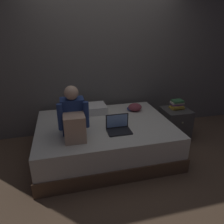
{
  "coord_description": "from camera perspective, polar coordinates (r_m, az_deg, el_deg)",
  "views": [
    {
      "loc": [
        -0.76,
        -2.41,
        1.83
      ],
      "look_at": [
        -0.13,
        0.1,
        0.77
      ],
      "focal_mm": 32.96,
      "sensor_mm": 36.0,
      "label": 1
    }
  ],
  "objects": [
    {
      "name": "book_stack",
      "position": [
        3.68,
        17.59,
        1.98
      ],
      "size": [
        0.23,
        0.17,
        0.16
      ],
      "color": "gold",
      "rests_on": "nightstand"
    },
    {
      "name": "wall_back",
      "position": [
        3.72,
        -2.18,
        14.88
      ],
      "size": [
        5.6,
        0.1,
        2.7
      ],
      "primitive_type": "cube",
      "color": "#605B56",
      "rests_on": "ground_plane"
    },
    {
      "name": "laptop",
      "position": [
        2.82,
        1.77,
        -4.2
      ],
      "size": [
        0.32,
        0.23,
        0.22
      ],
      "color": "black",
      "rests_on": "bed"
    },
    {
      "name": "person_sitting",
      "position": [
        2.66,
        -10.65,
        -1.61
      ],
      "size": [
        0.39,
        0.44,
        0.66
      ],
      "color": "navy",
      "rests_on": "bed"
    },
    {
      "name": "nightstand",
      "position": [
        3.78,
        17.01,
        -3.13
      ],
      "size": [
        0.44,
        0.46,
        0.54
      ],
      "color": "#474442",
      "rests_on": "ground_plane"
    },
    {
      "name": "pillow",
      "position": [
        3.42,
        -6.42,
        0.8
      ],
      "size": [
        0.56,
        0.36,
        0.13
      ],
      "primitive_type": "cube",
      "color": "silver",
      "rests_on": "bed"
    },
    {
      "name": "bed",
      "position": [
        3.19,
        -2.07,
        -7.32
      ],
      "size": [
        2.0,
        1.5,
        0.52
      ],
      "color": "brown",
      "rests_on": "ground_plane"
    },
    {
      "name": "clothes_pile",
      "position": [
        3.51,
        6.19,
        1.28
      ],
      "size": [
        0.25,
        0.2,
        0.13
      ],
      "color": "#3D4C8E",
      "rests_on": "bed"
    },
    {
      "name": "ground_plane",
      "position": [
        3.12,
        2.88,
        -13.63
      ],
      "size": [
        8.0,
        8.0,
        0.0
      ],
      "primitive_type": "plane",
      "color": "brown"
    }
  ]
}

